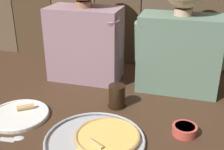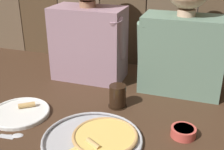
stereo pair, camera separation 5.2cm
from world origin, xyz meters
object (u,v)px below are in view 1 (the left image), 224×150
(pizza_tray, at_px, (99,139))
(dinner_plate, at_px, (19,115))
(diner_right, at_px, (181,34))
(drinking_glass, at_px, (117,96))
(dipping_bowl, at_px, (185,129))
(diner_left, at_px, (85,25))

(pizza_tray, relative_size, dinner_plate, 1.48)
(diner_right, bearing_deg, drinking_glass, -133.17)
(dipping_bowl, bearing_deg, diner_left, 144.31)
(diner_right, bearing_deg, dipping_bowl, -80.78)
(dinner_plate, height_order, diner_right, diner_right)
(dipping_bowl, bearing_deg, dinner_plate, -174.58)
(dinner_plate, xyz_separation_m, diner_left, (0.13, 0.45, 0.28))
(dinner_plate, distance_m, dipping_bowl, 0.67)
(dinner_plate, distance_m, diner_right, 0.80)
(diner_right, bearing_deg, dinner_plate, -143.46)
(drinking_glass, xyz_separation_m, diner_left, (-0.24, 0.25, 0.24))
(dipping_bowl, relative_size, diner_left, 0.15)
(dinner_plate, distance_m, diner_left, 0.55)
(drinking_glass, distance_m, diner_left, 0.42)
(dipping_bowl, height_order, diner_left, diner_left)
(drinking_glass, bearing_deg, diner_left, 133.48)
(pizza_tray, xyz_separation_m, diner_left, (-0.24, 0.52, 0.28))
(drinking_glass, bearing_deg, diner_right, 46.83)
(pizza_tray, relative_size, diner_left, 0.61)
(pizza_tray, height_order, diner_left, diner_left)
(dipping_bowl, bearing_deg, drinking_glass, 155.78)
(drinking_glass, distance_m, dipping_bowl, 0.33)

